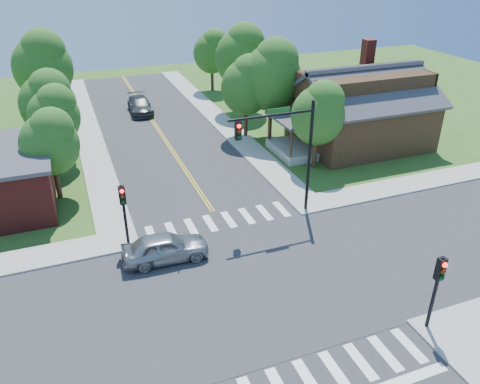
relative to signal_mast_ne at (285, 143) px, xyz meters
name	(u,v)px	position (x,y,z in m)	size (l,w,h in m)	color
ground	(259,282)	(-3.91, -5.59, -4.85)	(100.00, 100.00, 0.00)	#38591B
road_ns	(259,281)	(-3.91, -5.59, -4.83)	(10.00, 90.00, 0.04)	#2D2D30
road_ew	(259,281)	(-3.91, -5.59, -4.83)	(90.00, 10.00, 0.04)	#2D2D30
intersection_patch	(259,282)	(-3.91, -5.59, -4.85)	(10.20, 10.20, 0.06)	#2D2D30
sidewalk_ne	(353,135)	(11.90, 10.23, -4.78)	(40.00, 40.00, 0.14)	#9E9B93
crosswalk_north	(219,221)	(-3.91, 0.61, -4.80)	(8.85, 2.00, 0.01)	white
crosswalk_south	(322,374)	(-3.91, -11.79, -4.80)	(8.85, 2.00, 0.01)	white
centerline	(259,281)	(-3.91, -5.59, -4.80)	(0.30, 90.00, 0.01)	gold
stop_bar	(397,384)	(-1.41, -13.19, -4.85)	(4.60, 0.45, 0.09)	white
signal_mast_ne	(285,143)	(0.00, 0.00, 0.00)	(5.30, 0.42, 7.20)	black
signal_pole_se	(438,280)	(1.69, -11.21, -2.19)	(0.34, 0.42, 3.80)	black
signal_pole_nw	(123,205)	(-9.51, -0.01, -2.19)	(0.34, 0.42, 3.80)	black
house_ne	(361,106)	(11.19, 8.65, -1.52)	(13.05, 8.80, 7.11)	#312211
tree_e_a	(319,112)	(5.49, 5.58, -0.45)	(3.95, 3.75, 6.72)	#382314
tree_e_b	(273,73)	(5.03, 12.76, 0.77)	(5.04, 4.79, 8.58)	#382314
tree_e_c	(242,54)	(5.34, 20.53, 0.88)	(5.14, 4.88, 8.74)	#382314
tree_e_d	(212,50)	(5.02, 29.03, -0.27)	(4.12, 3.91, 7.00)	#382314
tree_w_a	(50,140)	(-12.79, 7.41, -0.76)	(3.68, 3.49, 6.25)	#382314
tree_w_b	(48,101)	(-12.66, 14.57, -0.20)	(4.18, 3.97, 7.11)	#382314
tree_w_c	(43,63)	(-12.76, 22.75, 0.93)	(5.18, 4.93, 8.81)	#382314
tree_w_d	(45,60)	(-12.74, 31.77, -0.57)	(3.85, 3.66, 6.54)	#382314
tree_house	(247,84)	(3.04, 13.51, -0.11)	(4.26, 4.04, 7.24)	#382314
tree_bldg	(55,113)	(-12.36, 12.92, -0.69)	(3.74, 3.56, 6.36)	#382314
car_silver	(165,248)	(-7.85, -2.09, -4.07)	(4.65, 2.04, 1.56)	#9FA2A6
car_dgrey	(140,106)	(-4.51, 23.60, -4.08)	(2.35, 5.36, 1.53)	#323437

